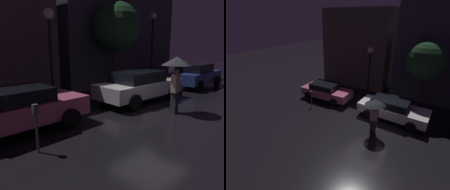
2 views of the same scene
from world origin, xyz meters
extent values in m
plane|color=black|center=(0.00, 0.00, 0.00)|extent=(60.00, 60.00, 0.00)
cube|color=#564C47|center=(-4.13, 6.50, 3.50)|extent=(6.34, 3.00, 7.00)
cube|color=#DB6684|center=(-4.43, 1.52, 0.62)|extent=(4.13, 1.84, 0.61)
cube|color=black|center=(-4.59, 1.52, 1.13)|extent=(2.17, 1.56, 0.41)
cylinder|color=black|center=(-3.17, 2.37, 0.32)|extent=(0.63, 0.22, 0.63)
cylinder|color=black|center=(-3.17, 0.68, 0.32)|extent=(0.63, 0.22, 0.63)
cylinder|color=black|center=(-5.69, 2.37, 0.32)|extent=(0.63, 0.22, 0.63)
cylinder|color=black|center=(-5.69, 0.68, 0.32)|extent=(0.63, 0.22, 0.63)
cube|color=silver|center=(1.09, 1.40, 0.64)|extent=(4.43, 1.79, 0.60)
cube|color=black|center=(0.91, 1.40, 1.18)|extent=(2.31, 1.55, 0.48)
cylinder|color=black|center=(2.46, 2.27, 0.33)|extent=(0.67, 0.22, 0.67)
cylinder|color=black|center=(2.46, 0.54, 0.33)|extent=(0.67, 0.22, 0.67)
cylinder|color=black|center=(-0.28, 2.27, 0.33)|extent=(0.67, 0.22, 0.67)
cylinder|color=black|center=(-0.28, 0.54, 0.33)|extent=(0.67, 0.22, 0.67)
cube|color=#383842|center=(0.60, -0.68, 0.41)|extent=(0.34, 0.25, 0.82)
cube|color=#D1B293|center=(0.60, -0.68, 1.17)|extent=(0.47, 0.27, 0.69)
sphere|color=tan|center=(0.60, -0.68, 1.62)|extent=(0.22, 0.22, 0.22)
cylinder|color=black|center=(0.60, -0.68, 1.43)|extent=(0.02, 0.02, 0.80)
cone|color=black|center=(0.60, -0.68, 1.99)|extent=(1.14, 1.14, 0.31)
cube|color=black|center=(0.85, -0.68, 1.00)|extent=(0.17, 0.12, 0.22)
cylinder|color=#4C5154|center=(-4.64, -0.11, 0.50)|extent=(0.06, 0.06, 0.99)
cube|color=#4C5154|center=(-4.64, -0.11, 1.10)|extent=(0.12, 0.10, 0.22)
cylinder|color=black|center=(-1.90, 4.07, 1.82)|extent=(0.14, 0.14, 3.63)
sphere|color=#F9EAB7|center=(-1.90, 4.07, 3.87)|extent=(0.48, 0.48, 0.48)
cylinder|color=#473323|center=(2.14, 4.03, 1.21)|extent=(0.20, 0.20, 2.42)
sphere|color=#234C28|center=(2.14, 4.03, 3.56)|extent=(2.68, 2.68, 2.68)
camera|label=1|loc=(-6.71, -4.87, 2.53)|focal=35.00mm
camera|label=2|loc=(3.55, -9.01, 6.36)|focal=28.00mm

